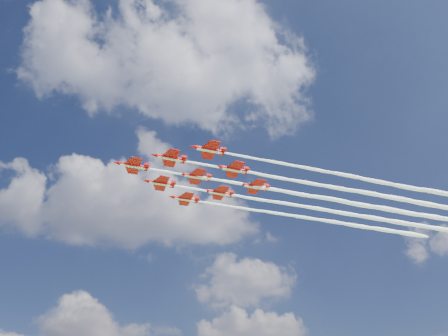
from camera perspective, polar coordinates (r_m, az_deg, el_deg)
The scene contains 9 objects.
jet_lead at distance 148.87m, azimuth 6.62°, elevation -2.85°, with size 100.85×26.98×2.76m.
jet_row2_port at distance 147.27m, azimuth 11.43°, elevation -1.98°, with size 100.85×26.98×2.76m.
jet_row2_starb at distance 158.74m, azimuth 8.92°, elevation -4.76°, with size 100.85×26.98×2.76m.
jet_row3_port at distance 146.76m, azimuth 16.30°, elevation -1.08°, with size 100.85×26.98×2.76m.
jet_row3_centre at distance 157.54m, azimuth 13.44°, elevation -3.96°, with size 100.85×26.98×2.76m.
jet_row3_starb at distance 169.00m, azimuth 10.95°, elevation -6.45°, with size 100.85×26.98×2.76m.
jet_row4_port at distance 157.35m, azimuth 18.01°, elevation -3.12°, with size 100.85×26.98×2.76m.
jet_row4_starb at distance 168.14m, azimuth 15.22°, elevation -5.69°, with size 100.85×26.98×2.76m.
jet_tail at distance 168.23m, azimuth 19.50°, elevation -4.89°, with size 100.85×26.98×2.76m.
Camera 1 is at (-9.40, -116.24, 9.33)m, focal length 35.00 mm.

